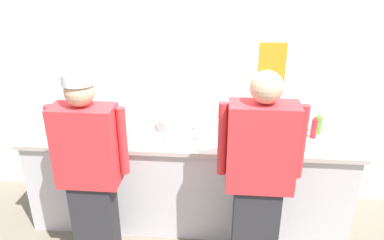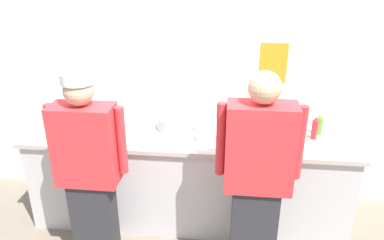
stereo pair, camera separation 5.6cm
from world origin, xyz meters
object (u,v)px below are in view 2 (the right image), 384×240
at_px(plate_stack_rear, 259,134).
at_px(mixing_bowl_steel, 174,123).
at_px(sheet_tray, 80,128).
at_px(ramekin_orange_sauce, 281,130).
at_px(squeeze_bottle_secondary, 315,128).
at_px(ramekin_green_sauce, 136,128).
at_px(squeeze_bottle_primary, 319,125).
at_px(chef_near_left, 89,170).
at_px(chef_center, 257,178).
at_px(plate_stack_front, 208,136).
at_px(chefs_knife, 296,146).
at_px(ramekin_yellow_sauce, 169,141).
at_px(deli_cup, 199,125).

height_order(plate_stack_rear, mixing_bowl_steel, mixing_bowl_steel).
relative_size(sheet_tray, ramekin_orange_sauce, 4.95).
height_order(squeeze_bottle_secondary, ramekin_green_sauce, squeeze_bottle_secondary).
distance_m(mixing_bowl_steel, squeeze_bottle_primary, 1.34).
relative_size(chef_near_left, chef_center, 0.97).
height_order(plate_stack_front, squeeze_bottle_primary, squeeze_bottle_primary).
relative_size(squeeze_bottle_primary, ramekin_orange_sauce, 1.94).
bearing_deg(chefs_knife, plate_stack_rear, 152.10).
bearing_deg(chef_center, sheet_tray, 157.09).
bearing_deg(plate_stack_front, ramekin_yellow_sauce, -161.29).
distance_m(ramekin_yellow_sauce, deli_cup, 0.39).
xyz_separation_m(mixing_bowl_steel, deli_cup, (0.24, -0.01, -0.00)).
height_order(sheet_tray, squeeze_bottle_primary, squeeze_bottle_primary).
relative_size(chef_near_left, plate_stack_front, 7.86).
distance_m(chef_near_left, sheet_tray, 0.77).
height_order(plate_stack_rear, squeeze_bottle_secondary, squeeze_bottle_secondary).
bearing_deg(mixing_bowl_steel, sheet_tray, -173.87).
relative_size(chef_near_left, ramekin_yellow_sauce, 20.62).
xyz_separation_m(chef_near_left, chef_center, (1.30, -0.00, 0.02)).
bearing_deg(squeeze_bottle_primary, squeeze_bottle_secondary, -121.84).
height_order(ramekin_green_sauce, ramekin_orange_sauce, same).
relative_size(plate_stack_rear, sheet_tray, 0.46).
height_order(chef_center, sheet_tray, chef_center).
relative_size(ramekin_orange_sauce, ramekin_yellow_sauce, 1.27).
bearing_deg(squeeze_bottle_secondary, plate_stack_rear, -178.17).
bearing_deg(chef_near_left, deli_cup, 44.22).
relative_size(chef_center, ramekin_orange_sauce, 16.79).
xyz_separation_m(plate_stack_rear, squeeze_bottle_secondary, (0.48, 0.02, 0.07)).
distance_m(mixing_bowl_steel, ramekin_yellow_sauce, 0.31).
height_order(mixing_bowl_steel, sheet_tray, mixing_bowl_steel).
bearing_deg(chefs_knife, squeeze_bottle_secondary, 44.69).
height_order(chef_center, plate_stack_rear, chef_center).
bearing_deg(deli_cup, ramekin_yellow_sauce, -128.50).
relative_size(chef_center, plate_stack_rear, 7.31).
relative_size(mixing_bowl_steel, squeeze_bottle_secondary, 1.49).
height_order(ramekin_green_sauce, ramekin_yellow_sauce, ramekin_green_sauce).
xyz_separation_m(chef_center, deli_cup, (-0.50, 0.78, 0.06)).
xyz_separation_m(chef_center, ramekin_green_sauce, (-1.10, 0.72, 0.03)).
height_order(chef_near_left, mixing_bowl_steel, chef_near_left).
bearing_deg(squeeze_bottle_secondary, chefs_knife, -135.31).
bearing_deg(mixing_bowl_steel, plate_stack_front, -30.46).
bearing_deg(chefs_knife, chef_near_left, -162.36).
bearing_deg(chef_near_left, ramekin_orange_sauce, 27.12).
bearing_deg(squeeze_bottle_secondary, deli_cup, 176.23).
bearing_deg(chef_near_left, mixing_bowl_steel, 54.79).
bearing_deg(plate_stack_rear, deli_cup, 171.43).
distance_m(plate_stack_front, chefs_knife, 0.77).
xyz_separation_m(ramekin_yellow_sauce, chefs_knife, (1.10, 0.05, -0.01)).
distance_m(squeeze_bottle_secondary, chefs_knife, 0.27).
bearing_deg(chef_near_left, plate_stack_front, 33.34).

